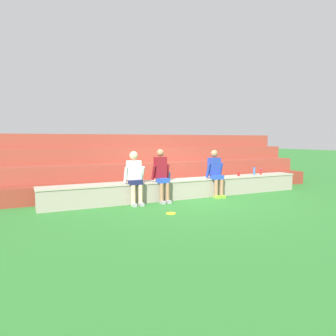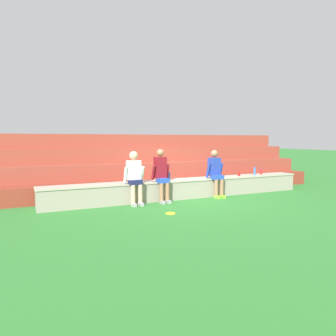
% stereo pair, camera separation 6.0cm
% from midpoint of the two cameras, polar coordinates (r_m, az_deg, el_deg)
% --- Properties ---
extents(ground_plane, '(80.00, 80.00, 0.00)m').
position_cam_midpoint_polar(ground_plane, '(8.89, 3.67, -5.75)').
color(ground_plane, '#2D752D').
extents(stone_seating_wall, '(8.03, 0.61, 0.55)m').
position_cam_midpoint_polar(stone_seating_wall, '(9.09, 2.80, -3.65)').
color(stone_seating_wall, gray).
rests_on(stone_seating_wall, ground).
extents(brick_bleachers, '(10.99, 2.62, 1.87)m').
position_cam_midpoint_polar(brick_bleachers, '(11.02, -2.64, 0.08)').
color(brick_bleachers, maroon).
rests_on(brick_bleachers, ground).
extents(person_far_left, '(0.53, 0.49, 1.39)m').
position_cam_midpoint_polar(person_far_left, '(8.10, -6.32, -1.39)').
color(person_far_left, '#DBAD89').
rests_on(person_far_left, ground).
extents(person_left_of_center, '(0.50, 0.53, 1.43)m').
position_cam_midpoint_polar(person_left_of_center, '(8.41, -1.38, -1.11)').
color(person_left_of_center, '#996B4C').
rests_on(person_left_of_center, ground).
extents(person_center, '(0.52, 0.52, 1.39)m').
position_cam_midpoint_polar(person_center, '(9.25, 8.52, -0.67)').
color(person_center, '#996B4C').
rests_on(person_center, ground).
extents(water_bottle_near_right, '(0.06, 0.06, 0.26)m').
position_cam_midpoint_polar(water_bottle_near_right, '(10.44, 15.34, -0.57)').
color(water_bottle_near_right, blue).
rests_on(water_bottle_near_right, stone_seating_wall).
extents(water_bottle_mid_left, '(0.07, 0.07, 0.21)m').
position_cam_midpoint_polar(water_bottle_mid_left, '(10.69, 16.47, -0.60)').
color(water_bottle_mid_left, red).
rests_on(water_bottle_mid_left, stone_seating_wall).
extents(water_bottle_center_gap, '(0.07, 0.07, 0.24)m').
position_cam_midpoint_polar(water_bottle_center_gap, '(8.80, 0.03, -1.52)').
color(water_bottle_center_gap, blue).
rests_on(water_bottle_center_gap, stone_seating_wall).
extents(plastic_cup_middle, '(0.08, 0.08, 0.11)m').
position_cam_midpoint_polar(plastic_cup_middle, '(10.07, 12.62, -1.10)').
color(plastic_cup_middle, red).
rests_on(plastic_cup_middle, stone_seating_wall).
extents(frisbee, '(0.23, 0.23, 0.02)m').
position_cam_midpoint_polar(frisbee, '(7.19, 0.33, -8.31)').
color(frisbee, yellow).
rests_on(frisbee, ground).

